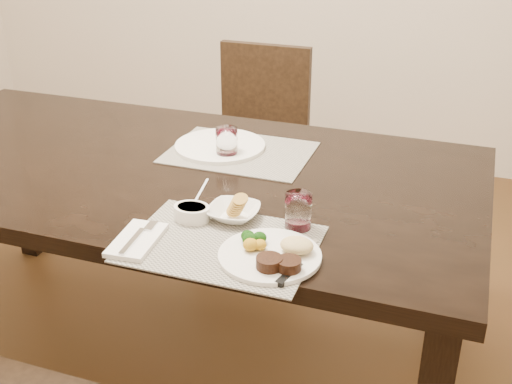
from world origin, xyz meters
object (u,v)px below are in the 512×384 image
(chair_far, at_px, (257,136))
(cracker_bowl, at_px, (234,212))
(steak_knife, at_px, (293,269))
(far_plate, at_px, (220,146))
(wine_glass_near, at_px, (298,213))
(dinner_plate, at_px, (274,254))

(chair_far, distance_m, cracker_bowl, 1.27)
(steak_knife, xyz_separation_m, far_plate, (-0.44, 0.63, 0.00))
(cracker_bowl, height_order, far_plate, cracker_bowl)
(chair_far, height_order, cracker_bowl, chair_far)
(chair_far, xyz_separation_m, wine_glass_near, (0.53, -1.18, 0.29))
(steak_knife, distance_m, wine_glass_near, 0.21)
(chair_far, bearing_deg, steak_knife, -67.55)
(steak_knife, bearing_deg, cracker_bowl, 152.16)
(chair_far, distance_m, dinner_plate, 1.47)
(steak_knife, relative_size, wine_glass_near, 2.41)
(chair_far, height_order, wine_glass_near, chair_far)
(dinner_plate, height_order, cracker_bowl, cracker_bowl)
(dinner_plate, height_order, steak_knife, dinner_plate)
(cracker_bowl, relative_size, far_plate, 0.47)
(chair_far, xyz_separation_m, steak_knife, (0.57, -1.38, 0.26))
(cracker_bowl, xyz_separation_m, far_plate, (-0.22, 0.44, -0.01))
(chair_far, relative_size, steak_knife, 3.94)
(steak_knife, distance_m, far_plate, 0.77)
(far_plate, bearing_deg, wine_glass_near, -47.62)
(dinner_plate, height_order, far_plate, dinner_plate)
(far_plate, bearing_deg, dinner_plate, -57.29)
(chair_far, xyz_separation_m, far_plate, (0.13, -0.75, 0.26))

